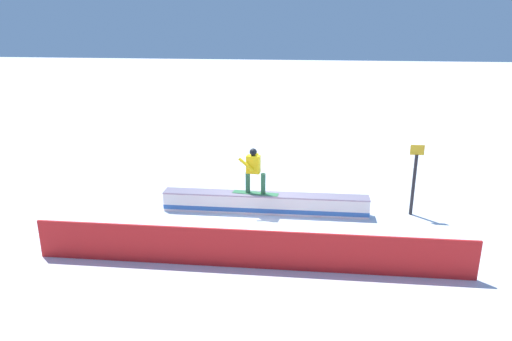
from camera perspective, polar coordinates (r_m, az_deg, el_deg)
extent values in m
plane|color=white|center=(14.47, 1.08, -5.13)|extent=(120.00, 120.00, 0.00)
cube|color=white|center=(14.36, 1.09, -4.08)|extent=(6.28, 0.58, 0.57)
cube|color=#2C65B5|center=(14.42, 1.09, -4.61)|extent=(6.29, 0.59, 0.14)
cube|color=#97899D|center=(14.25, 1.10, -2.93)|extent=(6.28, 0.64, 0.04)
cube|color=#3D8451|center=(14.27, -0.06, -2.79)|extent=(1.43, 0.42, 0.01)
cylinder|color=#2D6C44|center=(14.21, -1.00, -1.47)|extent=(0.15, 0.15, 0.64)
cylinder|color=#2D6C44|center=(14.10, 0.88, -1.62)|extent=(0.15, 0.15, 0.64)
cube|color=yellow|center=(13.99, -0.34, 0.76)|extent=(0.42, 0.28, 0.54)
sphere|color=black|center=(13.88, -0.34, 2.27)|extent=(0.22, 0.22, 0.22)
cylinder|color=yellow|center=(13.87, -1.22, 0.73)|extent=(0.49, 0.14, 0.42)
cylinder|color=yellow|center=(14.11, 0.22, 1.03)|extent=(0.14, 0.10, 0.56)
cube|color=red|center=(11.19, -0.86, -9.57)|extent=(10.45, 0.26, 0.98)
cylinder|color=#262628|center=(14.77, 18.66, -1.70)|extent=(0.10, 0.10, 1.89)
cube|color=yellow|center=(14.46, 19.08, 2.39)|extent=(0.40, 0.04, 0.30)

